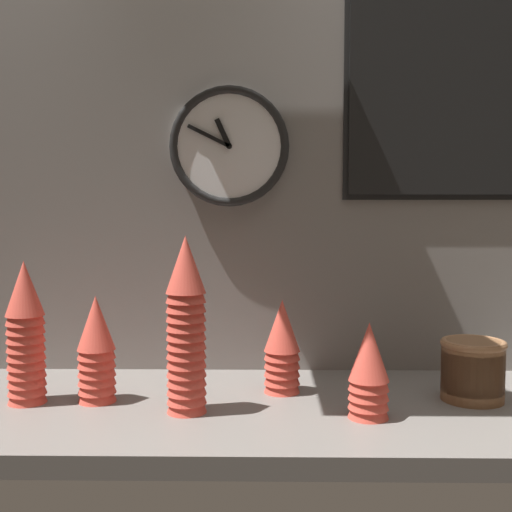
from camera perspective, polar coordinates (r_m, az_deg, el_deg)
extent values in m
cube|color=slate|center=(1.33, 5.50, -13.64)|extent=(1.60, 0.56, 0.04)
cube|color=slate|center=(1.53, 4.85, 9.48)|extent=(1.60, 0.03, 1.05)
cone|color=#DB4C3D|center=(1.37, 2.32, -9.81)|extent=(0.08, 0.08, 0.11)
cone|color=#DB4C3D|center=(1.36, 2.33, -9.09)|extent=(0.08, 0.08, 0.11)
cone|color=#DB4C3D|center=(1.36, 2.33, -8.37)|extent=(0.08, 0.08, 0.11)
cone|color=#DB4C3D|center=(1.36, 2.33, -7.65)|extent=(0.08, 0.08, 0.11)
cone|color=#DB4C3D|center=(1.35, 2.33, -6.92)|extent=(0.08, 0.08, 0.11)
cone|color=#DB4C3D|center=(1.35, 2.33, -6.19)|extent=(0.08, 0.08, 0.11)
cone|color=#DB4C3D|center=(1.34, -14.00, -10.24)|extent=(0.08, 0.08, 0.11)
cone|color=#DB4C3D|center=(1.34, -14.01, -9.51)|extent=(0.08, 0.08, 0.11)
cone|color=#DB4C3D|center=(1.33, -14.03, -8.78)|extent=(0.08, 0.08, 0.11)
cone|color=#DB4C3D|center=(1.33, -14.04, -8.04)|extent=(0.08, 0.08, 0.11)
cone|color=#DB4C3D|center=(1.32, -14.06, -7.30)|extent=(0.08, 0.08, 0.11)
cone|color=#DB4C3D|center=(1.32, -14.07, -6.55)|extent=(0.08, 0.08, 0.11)
cone|color=#DB4C3D|center=(1.32, -14.09, -5.80)|extent=(0.08, 0.08, 0.11)
cone|color=#DB4C3D|center=(1.25, -6.19, -11.25)|extent=(0.08, 0.08, 0.11)
cone|color=#DB4C3D|center=(1.24, -6.19, -10.47)|extent=(0.08, 0.08, 0.11)
cone|color=#DB4C3D|center=(1.24, -6.20, -9.69)|extent=(0.08, 0.08, 0.11)
cone|color=#DB4C3D|center=(1.23, -6.21, -8.90)|extent=(0.08, 0.08, 0.11)
cone|color=#DB4C3D|center=(1.23, -6.21, -8.10)|extent=(0.08, 0.08, 0.11)
cone|color=#DB4C3D|center=(1.23, -6.22, -7.30)|extent=(0.08, 0.08, 0.11)
cone|color=#DB4C3D|center=(1.22, -6.23, -6.49)|extent=(0.08, 0.08, 0.11)
cone|color=#DB4C3D|center=(1.22, -6.24, -5.68)|extent=(0.08, 0.08, 0.11)
cone|color=#DB4C3D|center=(1.22, -6.24, -4.87)|extent=(0.08, 0.08, 0.11)
cone|color=#DB4C3D|center=(1.21, -6.25, -4.05)|extent=(0.08, 0.08, 0.11)
cone|color=#DB4C3D|center=(1.21, -6.26, -3.22)|extent=(0.08, 0.08, 0.11)
cone|color=#DB4C3D|center=(1.21, -6.27, -2.40)|extent=(0.08, 0.08, 0.11)
cone|color=#DB4C3D|center=(1.21, -6.27, -1.57)|extent=(0.08, 0.08, 0.11)
cone|color=#DB4C3D|center=(1.21, -6.28, -0.74)|extent=(0.08, 0.08, 0.11)
cone|color=#DB4C3D|center=(1.38, -19.70, -10.00)|extent=(0.08, 0.08, 0.11)
cone|color=#DB4C3D|center=(1.37, -19.72, -9.29)|extent=(0.08, 0.08, 0.11)
cone|color=#DB4C3D|center=(1.37, -19.74, -8.57)|extent=(0.08, 0.08, 0.11)
cone|color=#DB4C3D|center=(1.36, -19.76, -7.85)|extent=(0.08, 0.08, 0.11)
cone|color=#DB4C3D|center=(1.36, -19.78, -7.13)|extent=(0.08, 0.08, 0.11)
cone|color=#DB4C3D|center=(1.36, -19.80, -6.40)|extent=(0.08, 0.08, 0.11)
cone|color=#DB4C3D|center=(1.35, -19.82, -5.67)|extent=(0.08, 0.08, 0.11)
cone|color=#DB4C3D|center=(1.35, -19.84, -4.93)|extent=(0.08, 0.08, 0.11)
cone|color=#DB4C3D|center=(1.35, -19.86, -4.19)|extent=(0.08, 0.08, 0.11)
cone|color=#DB4C3D|center=(1.35, -19.88, -3.45)|extent=(0.08, 0.08, 0.11)
cone|color=#DB4C3D|center=(1.34, -19.91, -2.71)|extent=(0.08, 0.08, 0.11)
cone|color=#DB4C3D|center=(1.23, 9.97, -11.56)|extent=(0.08, 0.08, 0.11)
cone|color=#DB4C3D|center=(1.22, 9.98, -10.77)|extent=(0.08, 0.08, 0.11)
cone|color=#DB4C3D|center=(1.22, 9.99, -9.97)|extent=(0.08, 0.08, 0.11)
cone|color=#DB4C3D|center=(1.21, 10.01, -9.17)|extent=(0.08, 0.08, 0.11)
cone|color=#DB4C3D|center=(1.21, 10.02, -8.36)|extent=(0.08, 0.08, 0.11)
cylinder|color=brown|center=(1.39, 18.66, -11.19)|extent=(0.12, 0.12, 0.04)
cylinder|color=brown|center=(1.39, 18.68, -10.40)|extent=(0.12, 0.12, 0.04)
cylinder|color=brown|center=(1.38, 18.70, -9.61)|extent=(0.12, 0.12, 0.04)
cylinder|color=brown|center=(1.38, 18.73, -8.80)|extent=(0.12, 0.12, 0.04)
cylinder|color=brown|center=(1.37, 18.75, -8.00)|extent=(0.12, 0.12, 0.04)
torus|color=#946542|center=(1.37, 18.76, -7.39)|extent=(0.13, 0.13, 0.02)
cylinder|color=white|center=(1.50, -2.39, 9.70)|extent=(0.27, 0.02, 0.27)
torus|color=black|center=(1.49, -2.41, 9.72)|extent=(0.28, 0.02, 0.28)
cube|color=black|center=(1.49, -2.97, 10.90)|extent=(0.04, 0.01, 0.07)
cube|color=black|center=(1.50, -4.24, 10.60)|extent=(0.10, 0.01, 0.05)
cylinder|color=black|center=(1.49, -2.42, 9.74)|extent=(0.01, 0.01, 0.01)
cube|color=black|center=(1.58, 15.66, 14.48)|extent=(0.42, 0.01, 0.53)
cube|color=black|center=(1.57, 15.70, 14.51)|extent=(0.40, 0.01, 0.50)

